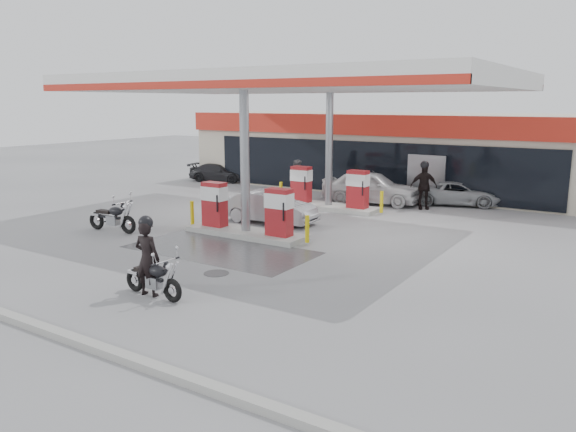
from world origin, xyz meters
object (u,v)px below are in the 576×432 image
(biker_main, at_px, (147,258))
(biker_walking, at_px, (424,186))
(pump_island_near, at_px, (246,216))
(main_motorcycle, at_px, (154,280))
(sedan_white, at_px, (371,187))
(hatchback_silver, at_px, (270,207))
(pump_island_far, at_px, (329,193))
(parked_car_left, at_px, (219,173))
(parked_car_right, at_px, (458,193))
(attendant, at_px, (298,180))
(parked_motorcycle, at_px, (113,218))

(biker_main, height_order, biker_walking, biker_walking)
(pump_island_near, height_order, main_motorcycle, pump_island_near)
(sedan_white, xyz_separation_m, hatchback_silver, (-1.51, -6.00, -0.15))
(pump_island_far, height_order, parked_car_left, pump_island_far)
(parked_car_right, bearing_deg, biker_walking, 134.65)
(hatchback_silver, distance_m, parked_car_left, 12.04)
(pump_island_far, distance_m, sedan_white, 2.42)
(pump_island_far, xyz_separation_m, hatchback_silver, (-0.50, -3.80, -0.09))
(pump_island_far, relative_size, attendant, 2.63)
(pump_island_far, bearing_deg, parked_car_right, 41.63)
(main_motorcycle, relative_size, biker_main, 1.03)
(biker_main, height_order, parked_car_left, biker_main)
(parked_car_left, bearing_deg, biker_walking, -112.13)
(hatchback_silver, bearing_deg, pump_island_near, -170.36)
(hatchback_silver, bearing_deg, parked_car_left, 45.70)
(pump_island_far, distance_m, main_motorcycle, 12.42)
(parked_motorcycle, distance_m, parked_car_right, 15.03)
(main_motorcycle, height_order, parked_car_right, parked_car_right)
(hatchback_silver, bearing_deg, parked_motorcycle, 134.95)
(pump_island_near, xyz_separation_m, pump_island_far, (0.00, 6.00, 0.00))
(pump_island_far, height_order, parked_car_right, pump_island_far)
(pump_island_far, bearing_deg, biker_main, -81.74)
(main_motorcycle, xyz_separation_m, attendant, (-4.17, 13.26, 0.54))
(main_motorcycle, height_order, biker_walking, biker_walking)
(parked_motorcycle, relative_size, parked_car_right, 0.57)
(parked_motorcycle, height_order, parked_car_left, parked_motorcycle)
(sedan_white, xyz_separation_m, biker_walking, (2.50, 0.00, 0.23))
(sedan_white, bearing_deg, parked_motorcycle, 142.92)
(main_motorcycle, distance_m, hatchback_silver, 8.81)
(parked_motorcycle, distance_m, biker_walking, 13.00)
(sedan_white, height_order, attendant, attendant)
(pump_island_near, distance_m, sedan_white, 8.26)
(attendant, relative_size, hatchback_silver, 0.52)
(biker_main, relative_size, attendant, 0.95)
(parked_car_left, bearing_deg, parked_car_right, -104.27)
(hatchback_silver, distance_m, parked_car_right, 9.27)
(attendant, bearing_deg, parked_car_right, -80.58)
(parked_car_left, relative_size, parked_car_right, 0.94)
(parked_car_left, bearing_deg, main_motorcycle, -158.62)
(parked_car_left, distance_m, parked_car_right, 14.08)
(parked_motorcycle, distance_m, parked_car_left, 13.30)
(main_motorcycle, xyz_separation_m, sedan_white, (-0.96, 14.46, 0.33))
(pump_island_near, bearing_deg, parked_car_right, 65.77)
(pump_island_far, height_order, biker_walking, biker_walking)
(pump_island_near, bearing_deg, sedan_white, 83.01)
(biker_main, bearing_deg, biker_walking, -104.59)
(parked_motorcycle, bearing_deg, main_motorcycle, -38.40)
(hatchback_silver, relative_size, parked_car_left, 1.04)
(pump_island_far, xyz_separation_m, parked_car_right, (4.50, 4.00, -0.18))
(parked_car_left, bearing_deg, parked_motorcycle, -170.80)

